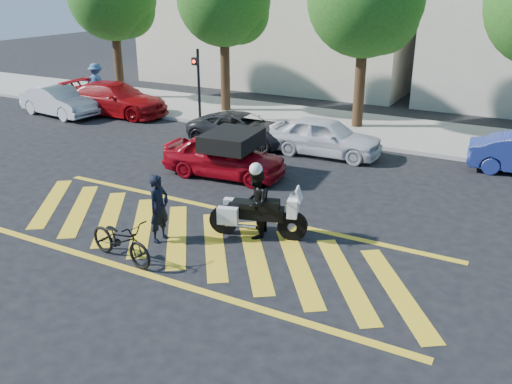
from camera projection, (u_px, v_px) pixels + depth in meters
The scene contains 16 objects.
ground at pixel (197, 240), 13.18m from camera, with size 90.00×90.00×0.00m, color black.
sidewalk at pixel (357, 127), 22.98m from camera, with size 60.00×5.00×0.15m, color #9E998E.
crosswalk at pixel (196, 239), 13.20m from camera, with size 12.33×4.00×0.01m.
tree_left at pixel (227, 2), 24.07m from camera, with size 4.20×4.20×7.26m.
tree_center at pixel (369, 2), 21.15m from camera, with size 4.60×4.60×7.56m.
signal_pole at pixel (198, 79), 23.34m from camera, with size 0.28×0.43×3.20m.
officer_bike at pixel (159, 208), 12.88m from camera, with size 0.61×0.40×1.68m, color black.
bicycle at pixel (121, 240), 12.06m from camera, with size 0.67×1.91×1.01m, color black.
police_motorcycle at pixel (256, 214), 13.17m from camera, with size 2.39×1.12×1.08m.
officer_moto at pixel (256, 203), 13.09m from camera, with size 0.85×0.66×1.75m, color black.
red_convertible at pixel (224, 156), 17.27m from camera, with size 1.60×3.97×1.35m, color #980713.
parked_far_left at pixel (59, 101), 25.09m from camera, with size 1.46×4.18×1.38m, color #ADB0B5.
parked_left at pixel (116, 99), 25.23m from camera, with size 2.10×5.16×1.50m, color #9E090E.
parked_mid_left at pixel (243, 129), 20.76m from camera, with size 1.96×4.24×1.18m, color black.
parked_mid_right at pixel (325, 136), 19.36m from camera, with size 1.63×4.05×1.38m, color silver.
pedestrian_left at pixel (97, 83), 26.96m from camera, with size 1.26×0.73×1.96m, color #376097.
Camera 1 is at (6.91, -9.74, 5.89)m, focal length 38.00 mm.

